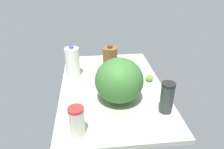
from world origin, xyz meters
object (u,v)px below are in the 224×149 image
(tumbler_cup, at_px, (77,121))
(watermelon, at_px, (119,80))
(chocolate_milk_jug, at_px, (110,63))
(lime_by_jug, at_px, (149,78))
(lime_beside_bowl, at_px, (109,61))
(milk_jug, at_px, (73,62))
(shaker_bottle, at_px, (167,98))

(tumbler_cup, relative_size, watermelon, 0.53)
(chocolate_milk_jug, bearing_deg, lime_by_jug, 72.24)
(tumbler_cup, height_order, lime_by_jug, tumbler_cup)
(chocolate_milk_jug, xyz_separation_m, lime_beside_bowl, (-0.26, 0.01, -0.10))
(watermelon, bearing_deg, lime_beside_bowl, -178.80)
(tumbler_cup, relative_size, lime_beside_bowl, 2.98)
(milk_jug, bearing_deg, lime_beside_bowl, 121.45)
(milk_jug, height_order, tumbler_cup, milk_jug)
(chocolate_milk_jug, relative_size, lime_beside_bowl, 4.84)
(lime_by_jug, bearing_deg, chocolate_milk_jug, -107.76)
(shaker_bottle, height_order, tumbler_cup, shaker_bottle)
(shaker_bottle, bearing_deg, milk_jug, -132.66)
(milk_jug, distance_m, lime_beside_bowl, 0.37)
(tumbler_cup, bearing_deg, lime_beside_bowl, 163.57)
(shaker_bottle, relative_size, tumbler_cup, 1.20)
(tumbler_cup, xyz_separation_m, lime_beside_bowl, (-0.87, 0.26, -0.06))
(tumbler_cup, height_order, watermelon, watermelon)
(lime_beside_bowl, bearing_deg, lime_by_jug, 38.88)
(chocolate_milk_jug, bearing_deg, tumbler_cup, -21.69)
(tumbler_cup, bearing_deg, lime_by_jug, 133.82)
(tumbler_cup, bearing_deg, chocolate_milk_jug, 158.31)
(tumbler_cup, bearing_deg, watermelon, 137.73)
(milk_jug, height_order, watermelon, watermelon)
(milk_jug, relative_size, watermelon, 0.80)
(chocolate_milk_jug, xyz_separation_m, watermelon, (0.32, 0.02, 0.02))
(milk_jug, height_order, lime_beside_bowl, milk_jug)
(shaker_bottle, distance_m, lime_by_jug, 0.39)
(tumbler_cup, relative_size, lime_by_jug, 3.07)
(milk_jug, relative_size, tumbler_cup, 1.52)
(watermelon, relative_size, lime_by_jug, 5.79)
(tumbler_cup, xyz_separation_m, lime_by_jug, (-0.52, 0.54, -0.06))
(chocolate_milk_jug, relative_size, lime_by_jug, 4.99)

